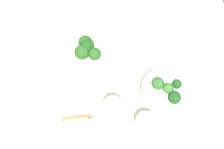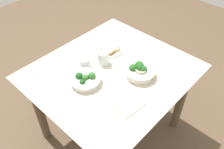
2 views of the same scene
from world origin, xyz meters
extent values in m
plane|color=brown|center=(0.00, 0.00, 0.00)|extent=(6.00, 6.00, 0.00)
cube|color=beige|center=(0.00, 0.00, 0.73)|extent=(1.12, 1.01, 0.01)
cube|color=brown|center=(0.00, 0.00, 0.72)|extent=(1.08, 0.98, 0.02)
cylinder|color=brown|center=(-0.45, -0.39, 0.35)|extent=(0.07, 0.07, 0.70)
cylinder|color=brown|center=(0.45, -0.39, 0.35)|extent=(0.07, 0.07, 0.70)
cylinder|color=white|center=(-0.21, 0.05, 0.76)|extent=(0.19, 0.19, 0.04)
cylinder|color=white|center=(-0.21, 0.05, 0.78)|extent=(0.22, 0.22, 0.01)
sphere|color=#3D7A33|center=(-0.21, 0.04, 0.79)|extent=(0.05, 0.05, 0.05)
sphere|color=#1E511E|center=(-0.25, 0.03, 0.79)|extent=(0.04, 0.04, 0.04)
sphere|color=#33702D|center=(-0.17, 0.02, 0.80)|extent=(0.05, 0.05, 0.05)
sphere|color=#1E511E|center=(-0.23, 0.08, 0.79)|extent=(0.05, 0.05, 0.05)
cylinder|color=silver|center=(0.10, -0.18, 0.76)|extent=(0.19, 0.19, 0.05)
cylinder|color=silver|center=(0.10, -0.18, 0.79)|extent=(0.22, 0.22, 0.01)
sphere|color=#286023|center=(0.11, -0.20, 0.80)|extent=(0.06, 0.06, 0.06)
sphere|color=#286023|center=(0.12, -0.15, 0.80)|extent=(0.06, 0.06, 0.06)
sphere|color=#1E511E|center=(0.10, -0.18, 0.80)|extent=(0.06, 0.06, 0.06)
sphere|color=#3D7A33|center=(0.12, -0.15, 0.79)|extent=(0.05, 0.05, 0.05)
sphere|color=#286023|center=(0.07, -0.14, 0.80)|extent=(0.05, 0.05, 0.05)
cylinder|color=beige|center=(0.10, -0.19, 0.80)|extent=(0.08, 0.08, 0.01)
cylinder|color=silver|center=(0.17, 0.17, 0.74)|extent=(0.20, 0.20, 0.01)
cube|color=beige|center=(0.17, 0.17, 0.76)|extent=(0.14, 0.13, 0.02)
cube|color=#9E703D|center=(0.17, 0.12, 0.76)|extent=(0.12, 0.01, 0.02)
cylinder|color=silver|center=(-0.10, 0.17, 0.78)|extent=(0.08, 0.08, 0.08)
cylinder|color=silver|center=(0.02, 0.10, 0.79)|extent=(0.08, 0.08, 0.10)
cube|color=#B7B7BC|center=(0.34, 0.17, 0.74)|extent=(0.03, 0.07, 0.00)
cube|color=#B7B7BC|center=(0.36, 0.22, 0.74)|extent=(0.02, 0.03, 0.00)
cube|color=#B7B7BC|center=(0.38, -0.04, 0.74)|extent=(0.08, 0.20, 0.00)
cube|color=#B1A997|center=(-0.15, -0.29, 0.74)|extent=(0.21, 0.17, 0.01)
camera|label=1|loc=(0.06, 0.40, 1.98)|focal=49.19mm
camera|label=2|loc=(-0.94, -0.87, 1.90)|focal=38.19mm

